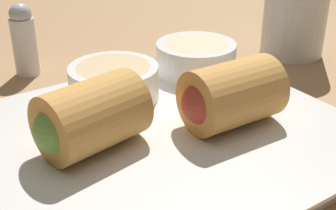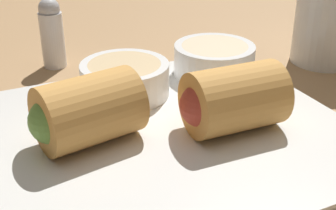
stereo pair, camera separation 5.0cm
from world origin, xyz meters
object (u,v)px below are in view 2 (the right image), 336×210
at_px(dipping_bowl_far, 214,58).
at_px(drinking_glass, 331,3).
at_px(dipping_bowl_near, 125,78).
at_px(serving_plate, 168,136).
at_px(salt_shaker, 52,33).

bearing_deg(dipping_bowl_far, drinking_glass, 3.20).
bearing_deg(drinking_glass, dipping_bowl_near, -176.35).
bearing_deg(serving_plate, salt_shaker, 101.70).
height_order(dipping_bowl_near, dipping_bowl_far, same).
bearing_deg(salt_shaker, serving_plate, -78.30).
distance_m(serving_plate, salt_shaker, 0.21).
xyz_separation_m(dipping_bowl_far, drinking_glass, (0.15, 0.01, 0.04)).
relative_size(dipping_bowl_near, salt_shaker, 1.03).
bearing_deg(drinking_glass, salt_shaker, 157.44).
bearing_deg(dipping_bowl_far, salt_shaker, 136.34).
xyz_separation_m(serving_plate, salt_shaker, (-0.04, 0.21, 0.03)).
bearing_deg(serving_plate, dipping_bowl_near, 96.31).
height_order(serving_plate, dipping_bowl_far, dipping_bowl_far).
height_order(dipping_bowl_near, salt_shaker, salt_shaker).
distance_m(dipping_bowl_near, salt_shaker, 0.14).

